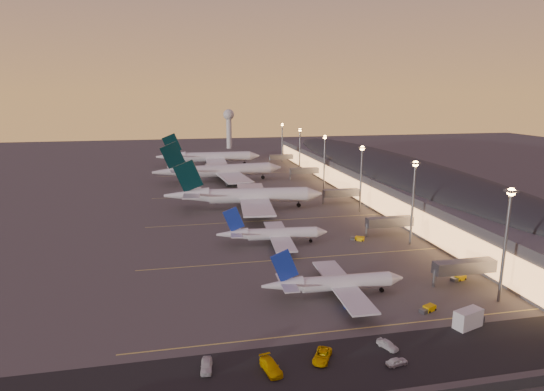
{
  "coord_description": "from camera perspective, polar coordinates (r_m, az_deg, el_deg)",
  "views": [
    {
      "loc": [
        -32.61,
        -121.39,
        45.34
      ],
      "look_at": [
        2.0,
        45.0,
        7.0
      ],
      "focal_mm": 30.0,
      "sensor_mm": 36.0,
      "label": 1
    }
  ],
  "objects": [
    {
      "name": "baggage_tug_b",
      "position": [
        123.59,
        22.38,
        -9.54
      ],
      "size": [
        4.34,
        2.69,
        1.21
      ],
      "rotation": [
        0.0,
        0.0,
        0.28
      ],
      "color": "#DBA900",
      "rests_on": "ground"
    },
    {
      "name": "light_masts",
      "position": [
        200.55,
        8.4,
        4.61
      ],
      "size": [
        2.2,
        217.2,
        25.9
      ],
      "color": "slate",
      "rests_on": "ground"
    },
    {
      "name": "service_van_b",
      "position": [
        80.85,
        -0.14,
        -20.66
      ],
      "size": [
        3.55,
        6.31,
        1.73
      ],
      "primitive_type": "imported",
      "rotation": [
        0.0,
        0.0,
        0.2
      ],
      "color": "#DBA900",
      "rests_on": "ground"
    },
    {
      "name": "airliner_wide_far",
      "position": [
        294.3,
        -7.91,
        4.8
      ],
      "size": [
        65.75,
        59.77,
        21.07
      ],
      "rotation": [
        0.0,
        0.0,
        -0.03
      ],
      "color": "silver",
      "rests_on": "ground"
    },
    {
      "name": "service_van_c",
      "position": [
        89.36,
        14.3,
        -17.66
      ],
      "size": [
        3.33,
        4.69,
        1.48
      ],
      "primitive_type": "imported",
      "rotation": [
        0.0,
        0.0,
        0.41
      ],
      "color": "silver",
      "rests_on": "ground"
    },
    {
      "name": "terminal_building",
      "position": [
        218.72,
        14.04,
        2.71
      ],
      "size": [
        56.35,
        255.0,
        17.46
      ],
      "color": "#48484D",
      "rests_on": "ground"
    },
    {
      "name": "service_lane",
      "position": [
        85.99,
        13.27,
        -19.48
      ],
      "size": [
        260.0,
        16.0,
        0.01
      ],
      "color": "black",
      "rests_on": "ground"
    },
    {
      "name": "lane_markings",
      "position": [
        170.78,
        -0.32,
        -2.68
      ],
      "size": [
        90.0,
        180.36,
        0.0
      ],
      "color": "#D8C659",
      "rests_on": "ground"
    },
    {
      "name": "service_van_a",
      "position": [
        81.93,
        -8.23,
        -20.35
      ],
      "size": [
        2.42,
        4.97,
        1.63
      ],
      "primitive_type": "imported",
      "rotation": [
        0.0,
        0.0,
        -0.1
      ],
      "color": "silver",
      "rests_on": "ground"
    },
    {
      "name": "ground",
      "position": [
        133.62,
        3.12,
        -7.14
      ],
      "size": [
        700.0,
        700.0,
        0.0
      ],
      "primitive_type": "plane",
      "color": "#464340"
    },
    {
      "name": "service_van_d",
      "position": [
        84.11,
        6.32,
        -19.36
      ],
      "size": [
        5.08,
        6.15,
        1.56
      ],
      "primitive_type": "imported",
      "rotation": [
        0.0,
        0.0,
        -0.53
      ],
      "color": "#DBA900",
      "rests_on": "ground"
    },
    {
      "name": "airliner_narrow_south",
      "position": [
        106.19,
        7.83,
        -10.85
      ],
      "size": [
        33.47,
        29.82,
        11.99
      ],
      "rotation": [
        0.0,
        0.0,
        -0.03
      ],
      "color": "silver",
      "rests_on": "ground"
    },
    {
      "name": "baggage_tug_c",
      "position": [
        146.41,
        10.74,
        -5.32
      ],
      "size": [
        4.35,
        3.72,
        1.25
      ],
      "rotation": [
        0.0,
        0.0,
        -0.6
      ],
      "color": "#DBA900",
      "rests_on": "ground"
    },
    {
      "name": "radar_tower",
      "position": [
        384.48,
        -5.44,
        9.16
      ],
      "size": [
        9.0,
        9.0,
        32.5
      ],
      "color": "silver",
      "rests_on": "ground"
    },
    {
      "name": "baggage_tug_a",
      "position": [
        104.97,
        18.99,
        -13.29
      ],
      "size": [
        4.25,
        3.02,
        1.18
      ],
      "rotation": [
        0.0,
        0.0,
        0.41
      ],
      "color": "#DBA900",
      "rests_on": "ground"
    },
    {
      "name": "airliner_wide_near",
      "position": [
        181.99,
        -3.42,
        -0.05
      ],
      "size": [
        63.34,
        57.95,
        20.26
      ],
      "rotation": [
        0.0,
        0.0,
        -0.09
      ],
      "color": "silver",
      "rests_on": "ground"
    },
    {
      "name": "airliner_narrow_north",
      "position": [
        139.6,
        0.1,
        -4.87
      ],
      "size": [
        34.34,
        30.74,
        12.26
      ],
      "rotation": [
        0.0,
        0.0,
        -0.07
      ],
      "color": "silver",
      "rests_on": "ground"
    },
    {
      "name": "service_van_e",
      "position": [
        85.12,
        15.39,
        -19.45
      ],
      "size": [
        4.13,
        2.28,
        1.33
      ],
      "primitive_type": "imported",
      "rotation": [
        0.0,
        0.0,
        1.76
      ],
      "color": "silver",
      "rests_on": "ground"
    },
    {
      "name": "airliner_wide_mid",
      "position": [
        239.42,
        -6.59,
        3.08
      ],
      "size": [
        68.53,
        62.83,
        21.92
      ],
      "rotation": [
        0.0,
        0.0,
        0.11
      ],
      "color": "silver",
      "rests_on": "ground"
    },
    {
      "name": "catering_truck_a",
      "position": [
        101.06,
        23.51,
        -13.99
      ],
      "size": [
        7.0,
        4.39,
        3.68
      ],
      "rotation": [
        0.0,
        0.0,
        0.31
      ],
      "color": "silver",
      "rests_on": "ground"
    }
  ]
}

